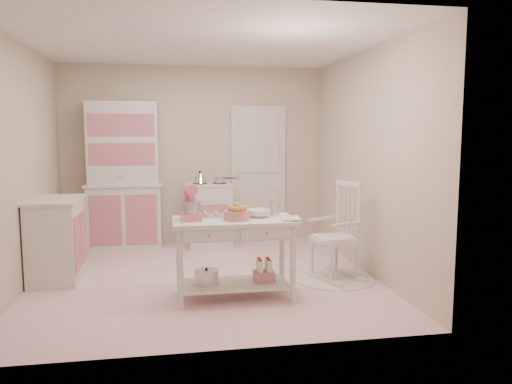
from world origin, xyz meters
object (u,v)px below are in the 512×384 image
base_cabinet (56,240)px  hutch (124,176)px  rocking_chair (334,231)px  bread_basket (237,215)px  stand_mixer (191,203)px  stove (210,215)px  work_table (234,259)px

base_cabinet → hutch: bearing=66.2°
hutch → rocking_chair: 3.14m
bread_basket → base_cabinet: bearing=152.3°
rocking_chair → stand_mixer: size_ratio=3.24×
hutch → stand_mixer: size_ratio=6.12×
rocking_chair → stove: bearing=102.1°
stove → stand_mixer: bearing=-99.2°
hutch → stove: size_ratio=2.26×
hutch → work_table: 2.75m
base_cabinet → work_table: bearing=-26.7°
rocking_chair → stand_mixer: 1.72m
base_cabinet → rocking_chair: rocking_chair is taller
rocking_chair → base_cabinet: bearing=149.4°
stand_mixer → bread_basket: size_ratio=1.36×
rocking_chair → bread_basket: rocking_chair is taller
stand_mixer → bread_basket: 0.46m
hutch → bread_basket: hutch is taller
stove → rocking_chair: bearing=-56.5°
base_cabinet → rocking_chair: 3.10m
stand_mixer → stove: bearing=74.2°
stove → bread_basket: bearing=-88.3°
base_cabinet → work_table: 2.10m
hutch → stove: hutch is taller
work_table → bread_basket: (0.02, -0.05, 0.45)m
stand_mixer → rocking_chair: bearing=8.2°
rocking_chair → bread_basket: (-1.17, -0.50, 0.30)m
base_cabinet → stand_mixer: 1.80m
stand_mixer → bread_basket: (0.44, -0.07, -0.12)m
stove → rocking_chair: rocking_chair is taller
rocking_chair → stand_mixer: stand_mixer is taller
base_cabinet → stand_mixer: stand_mixer is taller
rocking_chair → hutch: bearing=120.4°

